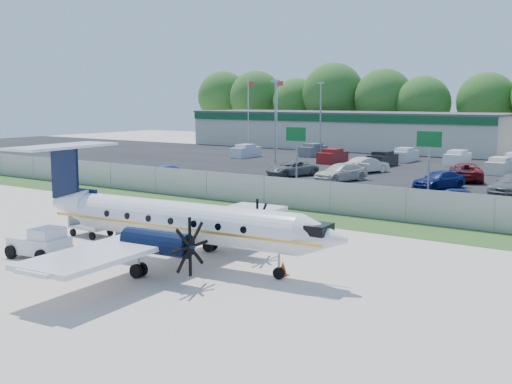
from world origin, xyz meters
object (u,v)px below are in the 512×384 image
Objects in this scene: baggage_cart_near at (137,234)px; baggage_cart_far at (91,226)px; aircraft at (178,221)px; pushback_tug at (41,243)px.

baggage_cart_near is 0.98× the size of baggage_cart_far.
baggage_cart_far is (-7.54, 1.58, -1.37)m from aircraft.
pushback_tug is 1.27× the size of baggage_cart_far.
pushback_tug is 1.29× the size of baggage_cart_near.
baggage_cart_far reaches higher than baggage_cart_near.
pushback_tug is 4.84m from baggage_cart_near.
aircraft is at bearing -11.82° from baggage_cart_far.
baggage_cart_far is (-1.72, 4.35, -0.13)m from pushback_tug.
aircraft is 6.57m from pushback_tug.
baggage_cart_near is (-4.47, 1.86, -1.45)m from aircraft.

